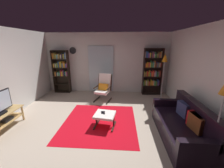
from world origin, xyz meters
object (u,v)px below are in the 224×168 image
Objects in this scene: bookshelf_near_sofa at (152,70)px; leather_sofa at (183,126)px; tv_remote at (104,113)px; bookshelf_near_tv at (61,68)px; floor_lamp_by_shelf at (164,63)px; floor_lamp_by_sofa at (224,98)px; lounge_armchair at (104,87)px; ottoman at (105,116)px; wall_clock at (73,51)px; tv_stand at (1,120)px; cell_phone at (102,112)px.

leather_sofa is (0.14, -2.99, -0.74)m from bookshelf_near_sofa.
leather_sofa reaches higher than tv_remote.
bookshelf_near_tv is 13.00× the size of tv_remote.
leather_sofa is 1.06× the size of floor_lamp_by_shelf.
lounge_armchair is at bearing 128.31° from floor_lamp_by_sofa.
ottoman is (2.23, -2.64, -0.79)m from bookshelf_near_tv.
tv_stand is at bearing -105.15° from wall_clock.
floor_lamp_by_sofa is (4.60, -0.70, 1.01)m from tv_stand.
leather_sofa reaches higher than cell_phone.
bookshelf_near_sofa reaches higher than bookshelf_near_tv.
wall_clock is (-1.70, 2.78, 1.55)m from ottoman.
cell_phone is 2.95m from floor_lamp_by_shelf.
leather_sofa is 1.86× the size of lounge_armchair.
wall_clock is at bearing 74.85° from tv_stand.
bookshelf_near_tv is at bearing 143.75° from leather_sofa.
tv_stand is at bearing -96.18° from bookshelf_near_tv.
leather_sofa is at bearing 104.68° from floor_lamp_by_sofa.
lounge_armchair reaches higher than leather_sofa.
floor_lamp_by_sofa is (0.33, -3.73, 0.26)m from bookshelf_near_sofa.
floor_lamp_by_shelf is at bearing -13.80° from wall_clock.
bookshelf_near_sofa is at bearing 41.56° from cell_phone.
leather_sofa is at bearing -87.36° from bookshelf_near_sofa.
ottoman is 0.11m from cell_phone.
wall_clock is at bearing 146.61° from lounge_armchair.
tv_remote reaches higher than cell_phone.
bookshelf_near_tv is 1.04× the size of floor_lamp_by_shelf.
tv_remote is (0.24, -1.79, -0.16)m from lounge_armchair.
bookshelf_near_sofa is at bearing 92.64° from leather_sofa.
leather_sofa is at bearing -25.77° from cell_phone.
bookshelf_near_sofa is 3.37× the size of ottoman.
wall_clock is at bearing 166.20° from floor_lamp_by_shelf.
lounge_armchair is at bearing 43.88° from tv_stand.
tv_stand is 2.59m from ottoman.
lounge_armchair is at bearing 90.79° from tv_remote.
floor_lamp_by_shelf reaches higher than tv_stand.
cell_phone is at bearing -50.14° from bookshelf_near_tv.
tv_remote is (-1.74, -2.60, -0.68)m from bookshelf_near_sofa.
bookshelf_near_tv is 3.95m from bookshelf_near_sofa.
floor_lamp_by_shelf reaches higher than lounge_armchair.
lounge_armchair is at bearing -178.70° from floor_lamp_by_shelf.
ottoman is 0.33× the size of floor_lamp_by_shelf.
wall_clock is at bearing 134.10° from floor_lamp_by_sofa.
bookshelf_near_tv is (0.33, 3.03, 0.79)m from tv_stand.
bookshelf_near_sofa reaches higher than ottoman.
bookshelf_near_sofa is at bearing 35.29° from tv_stand.
ottoman is at bearing -52.46° from cell_phone.
floor_lamp_by_shelf reaches higher than ottoman.
tv_remote is (2.54, 0.42, 0.07)m from tv_stand.
floor_lamp_by_shelf is at bearing 36.03° from tv_remote.
bookshelf_near_sofa is 0.90m from floor_lamp_by_shelf.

